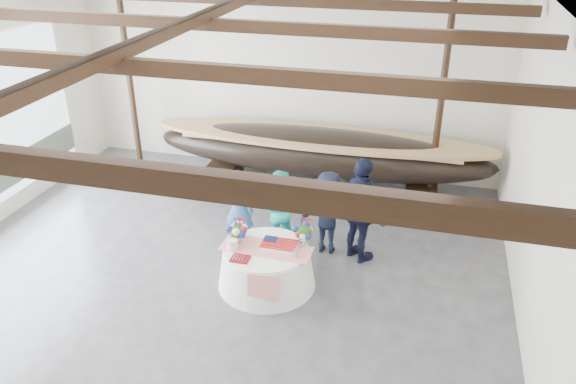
# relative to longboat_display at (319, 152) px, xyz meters

# --- Properties ---
(floor) EXTENTS (10.00, 12.00, 0.01)m
(floor) POSITION_rel_longboat_display_xyz_m (-1.02, -4.99, -0.92)
(floor) COLOR #3D3D42
(floor) RESTS_ON ground
(wall_back) EXTENTS (10.00, 0.02, 4.50)m
(wall_back) POSITION_rel_longboat_display_xyz_m (-1.02, 1.01, 1.33)
(wall_back) COLOR silver
(wall_back) RESTS_ON ground
(wall_right) EXTENTS (0.02, 12.00, 4.50)m
(wall_right) POSITION_rel_longboat_display_xyz_m (3.98, -4.99, 1.33)
(wall_right) COLOR silver
(wall_right) RESTS_ON ground
(ceiling) EXTENTS (10.00, 12.00, 0.01)m
(ceiling) POSITION_rel_longboat_display_xyz_m (-1.02, -4.99, 3.58)
(ceiling) COLOR white
(ceiling) RESTS_ON wall_back
(pavilion_structure) EXTENTS (9.80, 11.76, 4.50)m
(pavilion_structure) POSITION_rel_longboat_display_xyz_m (-1.02, -4.14, 3.09)
(pavilion_structure) COLOR black
(pavilion_structure) RESTS_ON ground
(longboat_display) EXTENTS (7.67, 1.53, 1.44)m
(longboat_display) POSITION_rel_longboat_display_xyz_m (0.00, 0.00, 0.00)
(longboat_display) COLOR black
(longboat_display) RESTS_ON ground
(banquet_table) EXTENTS (1.66, 1.66, 0.72)m
(banquet_table) POSITION_rel_longboat_display_xyz_m (-0.08, -3.83, -0.56)
(banquet_table) COLOR white
(banquet_table) RESTS_ON ground
(tabletop_items) EXTENTS (1.56, 1.04, 0.40)m
(tabletop_items) POSITION_rel_longboat_display_xyz_m (-0.11, -3.67, -0.05)
(tabletop_items) COLOR red
(tabletop_items) RESTS_ON banquet_table
(guest_woman_blue) EXTENTS (0.61, 0.43, 1.60)m
(guest_woman_blue) POSITION_rel_longboat_display_xyz_m (-0.91, -2.81, -0.12)
(guest_woman_blue) COLOR #2A5386
(guest_woman_blue) RESTS_ON ground
(guest_woman_teal) EXTENTS (0.84, 0.69, 1.56)m
(guest_woman_teal) POSITION_rel_longboat_display_xyz_m (-0.22, -2.57, -0.14)
(guest_woman_teal) COLOR #22B1AD
(guest_woman_teal) RESTS_ON ground
(guest_man_left) EXTENTS (1.04, 0.61, 1.60)m
(guest_man_left) POSITION_rel_longboat_display_xyz_m (0.70, -2.51, -0.12)
(guest_man_left) COLOR black
(guest_man_left) RESTS_ON ground
(guest_man_right) EXTENTS (1.21, 1.11, 1.99)m
(guest_man_right) POSITION_rel_longboat_display_xyz_m (1.32, -2.63, 0.08)
(guest_man_right) COLOR black
(guest_man_right) RESTS_ON ground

